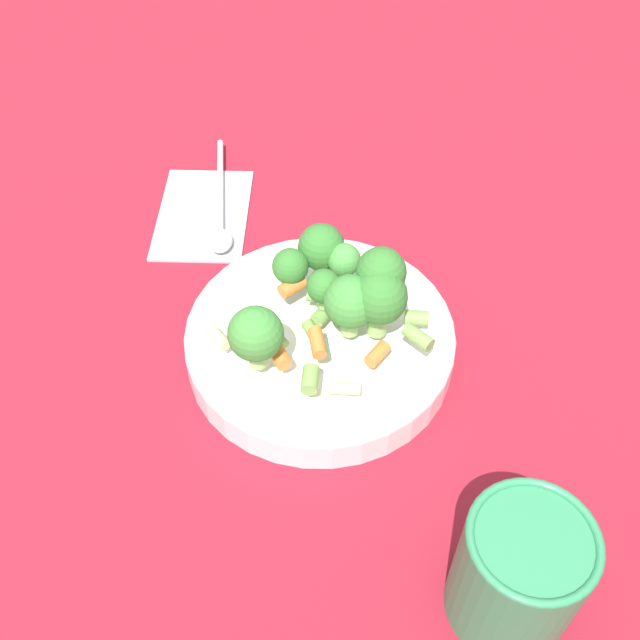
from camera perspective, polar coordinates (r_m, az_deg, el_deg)
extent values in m
plane|color=maroon|center=(0.70, 0.00, -2.57)|extent=(3.00, 3.00, 0.00)
cylinder|color=white|center=(0.68, 0.00, -1.76)|extent=(0.24, 0.24, 0.03)
torus|color=white|center=(0.67, 0.00, -0.93)|extent=(0.24, 0.24, 0.01)
cylinder|color=#8CB766|center=(0.70, 0.11, 3.93)|extent=(0.02, 0.02, 0.02)
sphere|color=#33722D|center=(0.68, 0.11, 5.59)|extent=(0.04, 0.04, 0.04)
cylinder|color=#8CB766|center=(0.65, 2.39, -0.03)|extent=(0.02, 0.02, 0.02)
sphere|color=#3D8438|center=(0.63, 2.47, 1.68)|extent=(0.05, 0.05, 0.05)
cylinder|color=#8CB766|center=(0.63, -4.76, -2.75)|extent=(0.02, 0.02, 0.02)
sphere|color=#3D8438|center=(0.61, -4.93, -1.05)|extent=(0.05, 0.05, 0.05)
cylinder|color=#8CB766|center=(0.66, 0.18, 1.45)|extent=(0.01, 0.01, 0.01)
sphere|color=#33722D|center=(0.64, 0.19, 2.61)|extent=(0.03, 0.03, 0.03)
cylinder|color=#8CB766|center=(0.69, 1.82, 3.47)|extent=(0.01, 0.01, 0.01)
sphere|color=#479342|center=(0.67, 1.86, 4.62)|extent=(0.03, 0.03, 0.03)
cylinder|color=#8CB766|center=(0.65, 4.53, 2.04)|extent=(0.02, 0.02, 0.02)
sphere|color=#33722D|center=(0.63, 4.67, 3.66)|extent=(0.04, 0.04, 0.04)
cylinder|color=#8CB766|center=(0.69, -2.23, 2.96)|extent=(0.01, 0.01, 0.01)
sphere|color=#33722D|center=(0.67, -2.28, 4.11)|extent=(0.03, 0.03, 0.03)
cylinder|color=#8CB766|center=(0.65, 4.40, -0.18)|extent=(0.02, 0.02, 0.02)
sphere|color=#33722D|center=(0.63, 4.57, 1.76)|extent=(0.05, 0.05, 0.05)
cylinder|color=#729E4C|center=(0.67, -0.02, 1.78)|extent=(0.01, 0.02, 0.01)
cylinder|color=#729E4C|center=(0.63, 7.49, -1.30)|extent=(0.02, 0.03, 0.01)
cylinder|color=#729E4C|center=(0.61, -0.77, -4.54)|extent=(0.03, 0.02, 0.01)
cylinder|color=#729E4C|center=(0.67, 0.03, 0.51)|extent=(0.03, 0.02, 0.01)
cylinder|color=#729E4C|center=(0.64, -0.80, -0.85)|extent=(0.02, 0.02, 0.01)
cylinder|color=#729E4C|center=(0.64, -3.20, -1.30)|extent=(0.02, 0.02, 0.01)
cylinder|color=beige|center=(0.65, -7.82, -1.30)|extent=(0.02, 0.03, 0.01)
cylinder|color=#729E4C|center=(0.67, 7.37, 0.16)|extent=(0.02, 0.02, 0.01)
cylinder|color=beige|center=(0.61, 1.84, -5.22)|extent=(0.02, 0.03, 0.01)
cylinder|color=orange|center=(0.63, -3.10, -2.74)|extent=(0.03, 0.02, 0.01)
cylinder|color=orange|center=(0.62, -0.21, -1.72)|extent=(0.03, 0.02, 0.01)
cylinder|color=#729E4C|center=(0.70, 0.48, 3.69)|extent=(0.03, 0.01, 0.01)
cylinder|color=orange|center=(0.64, 4.39, -2.61)|extent=(0.03, 0.02, 0.01)
cylinder|color=orange|center=(0.67, -2.14, 2.56)|extent=(0.03, 0.02, 0.01)
cylinder|color=#2D7F51|center=(0.55, 14.81, -18.19)|extent=(0.09, 0.09, 0.11)
torus|color=#2D7F51|center=(0.50, 16.03, -15.78)|extent=(0.09, 0.09, 0.01)
cube|color=#B2BCC6|center=(0.84, -8.89, 8.06)|extent=(0.17, 0.14, 0.01)
cylinder|color=silver|center=(0.86, -7.61, 10.29)|extent=(0.15, 0.07, 0.01)
ellipsoid|color=silver|center=(0.79, -7.62, 5.99)|extent=(0.04, 0.04, 0.01)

